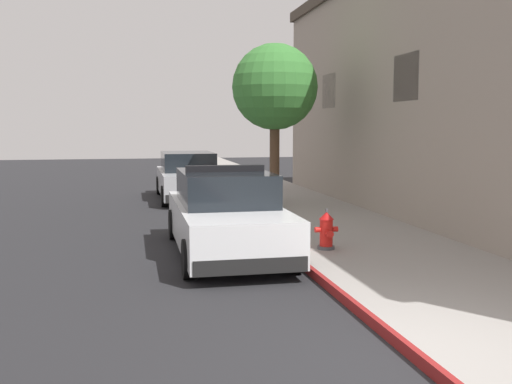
{
  "coord_description": "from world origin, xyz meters",
  "views": [
    {
      "loc": [
        -2.84,
        -5.27,
        2.41
      ],
      "look_at": [
        -0.24,
        7.12,
        1.0
      ],
      "focal_mm": 41.44,
      "sensor_mm": 36.0,
      "label": 1
    }
  ],
  "objects_px": {
    "parked_car_silver_ahead": "(188,177)",
    "street_tree": "(275,88)",
    "police_cruiser": "(226,215)",
    "fire_hydrant": "(326,231)"
  },
  "relations": [
    {
      "from": "parked_car_silver_ahead",
      "to": "street_tree",
      "type": "height_order",
      "value": "street_tree"
    },
    {
      "from": "police_cruiser",
      "to": "fire_hydrant",
      "type": "distance_m",
      "value": 1.91
    },
    {
      "from": "fire_hydrant",
      "to": "street_tree",
      "type": "xyz_separation_m",
      "value": [
        0.49,
        6.12,
        3.0
      ]
    },
    {
      "from": "police_cruiser",
      "to": "parked_car_silver_ahead",
      "type": "relative_size",
      "value": 1.0
    },
    {
      "from": "police_cruiser",
      "to": "fire_hydrant",
      "type": "relative_size",
      "value": 6.37
    },
    {
      "from": "police_cruiser",
      "to": "fire_hydrant",
      "type": "bearing_deg",
      "value": -19.9
    },
    {
      "from": "street_tree",
      "to": "police_cruiser",
      "type": "bearing_deg",
      "value": -112.59
    },
    {
      "from": "fire_hydrant",
      "to": "street_tree",
      "type": "bearing_deg",
      "value": 85.39
    },
    {
      "from": "parked_car_silver_ahead",
      "to": "police_cruiser",
      "type": "bearing_deg",
      "value": -90.57
    },
    {
      "from": "police_cruiser",
      "to": "street_tree",
      "type": "distance_m",
      "value": 6.54
    }
  ]
}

